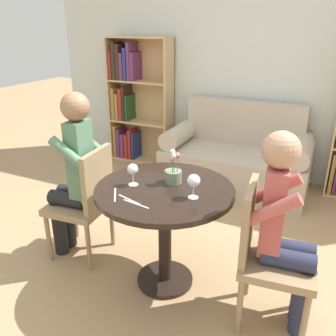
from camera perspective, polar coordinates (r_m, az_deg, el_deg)
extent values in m
plane|color=tan|center=(2.71, -0.48, -17.57)|extent=(16.00, 16.00, 0.00)
cube|color=silver|center=(4.28, 13.51, 16.42)|extent=(5.20, 0.05, 2.70)
cylinder|color=black|center=(2.32, -0.53, -3.57)|extent=(0.91, 0.91, 0.03)
cylinder|color=black|center=(2.49, -0.50, -11.00)|extent=(0.09, 0.09, 0.68)
cylinder|color=black|center=(2.70, -0.48, -17.32)|extent=(0.40, 0.40, 0.03)
cube|color=#B7A893|center=(4.09, 10.64, -0.11)|extent=(1.58, 0.80, 0.42)
cube|color=#B7A893|center=(4.25, 12.23, 7.13)|extent=(1.36, 0.16, 0.50)
cylinder|color=#B7A893|center=(4.20, 1.94, 5.45)|extent=(0.22, 0.72, 0.22)
cylinder|color=#B7A893|center=(3.89, 20.67, 2.63)|extent=(0.22, 0.72, 0.22)
cube|color=tan|center=(4.79, -3.64, 10.82)|extent=(0.84, 0.02, 1.59)
cube|color=tan|center=(4.89, -8.67, 10.86)|extent=(0.02, 0.28, 1.59)
cube|color=tan|center=(4.50, 0.20, 10.11)|extent=(0.02, 0.28, 1.59)
cube|color=tan|center=(4.90, -4.15, 1.49)|extent=(0.80, 0.28, 0.02)
cube|color=tan|center=(4.74, -4.32, 7.43)|extent=(0.80, 0.28, 0.02)
cube|color=tan|center=(4.64, -4.51, 13.71)|extent=(0.80, 0.28, 0.02)
cube|color=tan|center=(4.59, -4.72, 20.19)|extent=(0.80, 0.28, 0.02)
cube|color=olive|center=(5.00, -7.89, 4.54)|extent=(0.04, 0.23, 0.44)
cube|color=#602D5B|center=(4.98, -7.38, 4.20)|extent=(0.04, 0.23, 0.39)
cube|color=#602D5B|center=(4.96, -6.79, 3.81)|extent=(0.05, 0.23, 0.33)
cube|color=maroon|center=(4.93, -6.15, 3.72)|extent=(0.05, 0.23, 0.33)
cube|color=maroon|center=(4.89, -5.59, 4.01)|extent=(0.04, 0.23, 0.40)
cube|color=navy|center=(4.87, -5.10, 3.70)|extent=(0.03, 0.23, 0.36)
cube|color=olive|center=(4.87, -8.19, 10.29)|extent=(0.05, 0.23, 0.41)
cube|color=olive|center=(4.85, -7.62, 9.86)|extent=(0.04, 0.23, 0.34)
cube|color=maroon|center=(4.81, -7.05, 10.22)|extent=(0.05, 0.23, 0.42)
cube|color=#332319|center=(4.78, -6.57, 10.38)|extent=(0.03, 0.23, 0.45)
cube|color=#234723|center=(4.77, -6.11, 9.63)|extent=(0.03, 0.23, 0.33)
cube|color=maroon|center=(4.80, -8.61, 16.07)|extent=(0.03, 0.23, 0.35)
cube|color=#332319|center=(4.77, -8.11, 16.67)|extent=(0.05, 0.23, 0.45)
cube|color=#332319|center=(4.74, -7.49, 16.54)|extent=(0.05, 0.23, 0.43)
cube|color=#602D5B|center=(4.71, -6.90, 15.93)|extent=(0.04, 0.23, 0.33)
cube|color=navy|center=(4.68, -6.34, 16.27)|extent=(0.04, 0.23, 0.39)
cube|color=#602D5B|center=(4.65, -5.76, 16.67)|extent=(0.04, 0.23, 0.46)
cube|color=#602D5B|center=(4.63, -5.19, 15.93)|extent=(0.05, 0.23, 0.34)
cube|color=olive|center=(4.24, 24.86, -0.55)|extent=(0.04, 0.23, 0.45)
cube|color=#602D5B|center=(4.26, 25.30, -1.34)|extent=(0.03, 0.23, 0.33)
cylinder|color=#937A56|center=(3.18, -14.67, -7.48)|extent=(0.04, 0.04, 0.40)
cylinder|color=#937A56|center=(2.94, -18.59, -10.58)|extent=(0.04, 0.04, 0.40)
cylinder|color=#937A56|center=(3.01, -8.97, -8.80)|extent=(0.04, 0.04, 0.40)
cylinder|color=#937A56|center=(2.75, -12.60, -12.29)|extent=(0.04, 0.04, 0.40)
cube|color=#937A56|center=(2.86, -14.12, -5.87)|extent=(0.46, 0.46, 0.05)
cube|color=#937A56|center=(2.65, -11.20, -1.84)|extent=(0.07, 0.38, 0.45)
cylinder|color=#937A56|center=(2.27, 21.02, -22.12)|extent=(0.04, 0.04, 0.40)
cylinder|color=#937A56|center=(2.55, 21.00, -16.64)|extent=(0.04, 0.04, 0.40)
cylinder|color=#937A56|center=(2.27, 11.40, -20.97)|extent=(0.04, 0.04, 0.40)
cylinder|color=#937A56|center=(2.54, 12.68, -15.63)|extent=(0.04, 0.04, 0.40)
cube|color=#937A56|center=(2.26, 17.17, -14.39)|extent=(0.46, 0.46, 0.05)
cube|color=#937A56|center=(2.13, 12.80, -8.27)|extent=(0.08, 0.38, 0.45)
cylinder|color=black|center=(3.07, -15.78, -8.22)|extent=(0.11, 0.11, 0.45)
cylinder|color=black|center=(3.00, -16.99, -9.17)|extent=(0.11, 0.11, 0.45)
cylinder|color=black|center=(2.88, -14.55, -3.95)|extent=(0.31, 0.14, 0.11)
cylinder|color=black|center=(2.81, -15.79, -4.86)|extent=(0.31, 0.14, 0.11)
cube|color=#517A5B|center=(2.67, -13.86, 1.08)|extent=(0.14, 0.21, 0.60)
cylinder|color=#517A5B|center=(2.74, -12.52, 4.09)|extent=(0.29, 0.10, 0.23)
cylinder|color=#517A5B|center=(2.53, -15.75, 2.26)|extent=(0.29, 0.10, 0.23)
sphere|color=#936B4C|center=(2.55, -14.69, 9.51)|extent=(0.20, 0.20, 0.20)
cylinder|color=#282D47|center=(2.35, 20.64, -19.48)|extent=(0.11, 0.11, 0.45)
cylinder|color=#282D47|center=(2.44, 20.64, -17.81)|extent=(0.11, 0.11, 0.45)
cylinder|color=#282D47|center=(2.18, 18.67, -13.71)|extent=(0.31, 0.14, 0.11)
cylinder|color=#282D47|center=(2.27, 18.77, -12.13)|extent=(0.31, 0.14, 0.11)
cube|color=#B2514C|center=(2.09, 16.58, -6.58)|extent=(0.14, 0.21, 0.52)
cylinder|color=#B2514C|center=(1.93, 16.55, -6.46)|extent=(0.29, 0.10, 0.23)
cylinder|color=#B2514C|center=(2.18, 17.04, -3.20)|extent=(0.29, 0.10, 0.23)
sphere|color=tan|center=(1.95, 17.72, 2.77)|extent=(0.20, 0.20, 0.20)
cylinder|color=white|center=(2.36, -5.59, -2.66)|extent=(0.06, 0.06, 0.00)
cylinder|color=white|center=(2.34, -5.62, -1.73)|extent=(0.01, 0.01, 0.08)
sphere|color=white|center=(2.32, -5.69, -0.18)|extent=(0.07, 0.07, 0.07)
sphere|color=maroon|center=(2.32, -5.68, -0.38)|extent=(0.05, 0.05, 0.05)
cylinder|color=white|center=(2.19, 4.07, -4.71)|extent=(0.06, 0.06, 0.00)
cylinder|color=white|center=(2.17, 4.10, -3.75)|extent=(0.01, 0.01, 0.08)
sphere|color=white|center=(2.14, 4.15, -2.04)|extent=(0.08, 0.08, 0.08)
sphere|color=#E58E75|center=(2.14, 4.14, -2.28)|extent=(0.06, 0.06, 0.06)
cylinder|color=gray|center=(2.37, 0.83, -1.40)|extent=(0.12, 0.12, 0.09)
cylinder|color=#4C7A42|center=(2.31, 0.72, 0.34)|extent=(0.00, 0.01, 0.09)
sphere|color=#D16684|center=(2.29, 0.72, 1.41)|extent=(0.04, 0.04, 0.04)
cylinder|color=#4C7A42|center=(2.30, 0.99, 0.60)|extent=(0.01, 0.01, 0.11)
sphere|color=silver|center=(2.28, 1.00, 1.92)|extent=(0.04, 0.04, 0.04)
cylinder|color=#4C7A42|center=(2.33, 0.74, 1.07)|extent=(0.01, 0.01, 0.13)
sphere|color=silver|center=(2.30, 0.74, 2.62)|extent=(0.04, 0.04, 0.04)
cylinder|color=#4C7A42|center=(2.33, 0.76, 0.52)|extent=(0.01, 0.01, 0.09)
sphere|color=#D16684|center=(2.32, 0.76, 1.51)|extent=(0.04, 0.04, 0.04)
cylinder|color=#4C7A42|center=(2.31, 1.50, 0.69)|extent=(0.01, 0.01, 0.12)
sphere|color=#D16684|center=(2.29, 1.51, 2.06)|extent=(0.04, 0.04, 0.04)
cube|color=silver|center=(2.12, -5.16, -5.75)|extent=(0.19, 0.04, 0.00)
cube|color=silver|center=(2.24, -8.49, -4.26)|extent=(0.11, 0.17, 0.00)
cube|color=silver|center=(2.17, -6.24, -5.05)|extent=(0.18, 0.07, 0.00)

